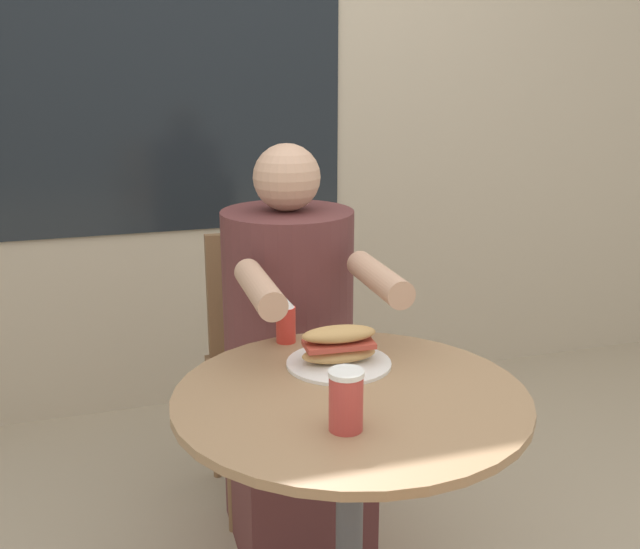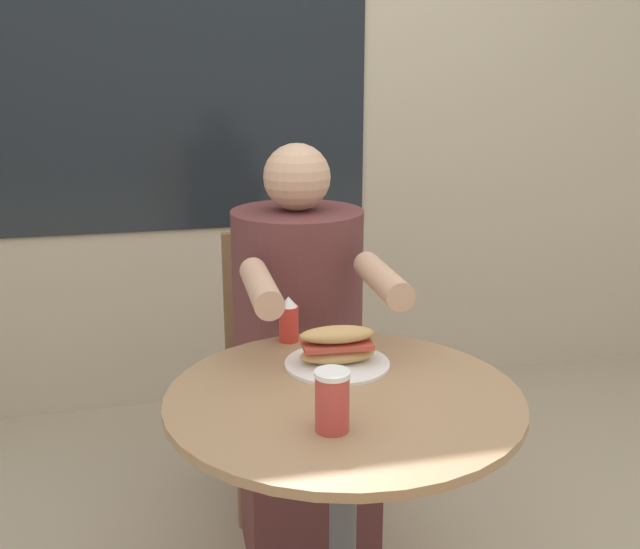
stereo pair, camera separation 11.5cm
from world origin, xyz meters
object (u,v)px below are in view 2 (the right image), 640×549
Objects in this scene: sandwich_on_plate at (337,351)px; condiment_bottle at (289,320)px; drink_cup at (332,401)px; cafe_table at (343,477)px; seated_diner at (301,382)px; diner_chair at (280,339)px.

sandwich_on_plate is 2.08× the size of condiment_bottle.
drink_cup is at bearing -106.62° from sandwich_on_plate.
seated_diner is (0.03, 0.57, -0.03)m from cafe_table.
diner_chair reaches higher than condiment_bottle.
drink_cup is (-0.06, -0.15, 0.26)m from cafe_table.
drink_cup is at bearing -91.56° from condiment_bottle.
diner_chair is 1.11m from drink_cup.
cafe_table is 0.30m from drink_cup.
seated_diner is 0.38m from condiment_bottle.
condiment_bottle is at bearing 88.44° from drink_cup.
cafe_table is at bearing -81.24° from condiment_bottle.
drink_cup is 0.48m from condiment_bottle.
diner_chair is at bearing 81.86° from condiment_bottle.
drink_cup reaches higher than cafe_table.
condiment_bottle is (-0.08, -0.24, 0.28)m from seated_diner.
condiment_bottle is (-0.05, 0.33, 0.25)m from cafe_table.
drink_cup reaches higher than sandwich_on_plate.
sandwich_on_plate is 2.02× the size of drink_cup.
diner_chair reaches higher than drink_cup.
diner_chair is 0.73× the size of seated_diner.
cafe_table is 6.49× the size of condiment_bottle.
condiment_bottle is (-0.08, 0.18, 0.02)m from sandwich_on_plate.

